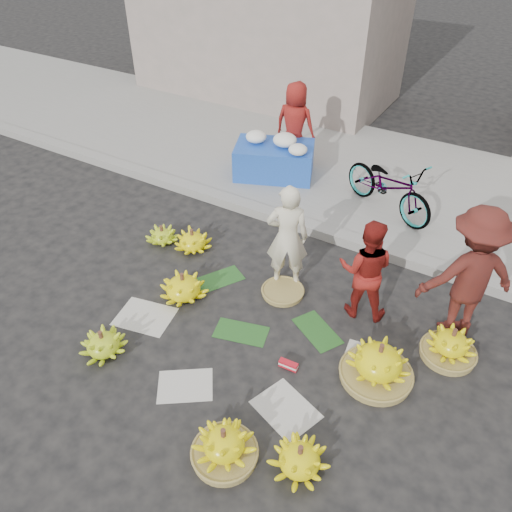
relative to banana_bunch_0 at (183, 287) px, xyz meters
The scene contains 23 objects.
ground 1.12m from the banana_bunch_0, ahead, with size 80.00×80.00×0.00m, color black.
curb 2.50m from the banana_bunch_0, 63.77° to the left, with size 40.00×0.25×0.15m, color gray.
sidewalk 4.48m from the banana_bunch_0, 75.74° to the left, with size 40.00×4.00×0.12m, color gray.
building_left 8.01m from the banana_bunch_0, 111.83° to the left, with size 6.00×3.00×4.00m, color gray.
newspaper_scatter 1.35m from the banana_bunch_0, 34.72° to the right, with size 3.20×1.80×0.00m, color beige, non-canonical shape.
banana_leaves 1.04m from the banana_bunch_0, 13.28° to the left, with size 2.00×1.00×0.00m, color #1A4C19, non-canonical shape.
banana_bunch_0 is the anchor object (origin of this frame).
banana_bunch_1 1.28m from the banana_bunch_0, 99.49° to the right, with size 0.70×0.70×0.34m.
banana_bunch_2 2.39m from the banana_bunch_0, 43.20° to the right, with size 0.71×0.71×0.44m.
banana_bunch_3 2.78m from the banana_bunch_0, 29.58° to the right, with size 0.64×0.64×0.35m.
banana_bunch_4 2.66m from the banana_bunch_0, ahead, with size 0.92×0.92×0.53m.
banana_bunch_5 3.36m from the banana_bunch_0, 13.02° to the left, with size 0.63×0.63×0.44m.
banana_bunch_6 1.32m from the banana_bunch_0, 141.42° to the left, with size 0.54×0.54×0.30m.
banana_bunch_7 1.07m from the banana_bunch_0, 120.09° to the left, with size 0.68×0.68×0.35m.
basket_spare 1.33m from the banana_bunch_0, 33.39° to the left, with size 0.55×0.55×0.06m, color olive.
incense_stack 1.80m from the banana_bunch_0, 11.45° to the right, with size 0.22×0.07×0.09m, color red.
vendor_cream 1.52m from the banana_bunch_0, 43.42° to the left, with size 0.55×0.36×1.51m, color beige.
vendor_red 2.36m from the banana_bunch_0, 24.13° to the left, with size 0.67×0.52×1.37m, color maroon.
man_striped 3.51m from the banana_bunch_0, 20.96° to the left, with size 1.13×0.65×1.75m, color maroon.
flower_table 3.43m from the banana_bunch_0, 98.61° to the left, with size 1.59×1.30×0.80m.
grey_bucket 3.44m from the banana_bunch_0, 107.01° to the left, with size 0.32×0.32×0.37m, color gray.
flower_vendor 4.07m from the banana_bunch_0, 96.27° to the left, with size 0.75×0.49×1.52m, color maroon.
bicycle 3.66m from the banana_bunch_0, 63.40° to the left, with size 1.75×0.61×0.92m, color gray.
Camera 1 is at (2.26, -3.79, 4.51)m, focal length 35.00 mm.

